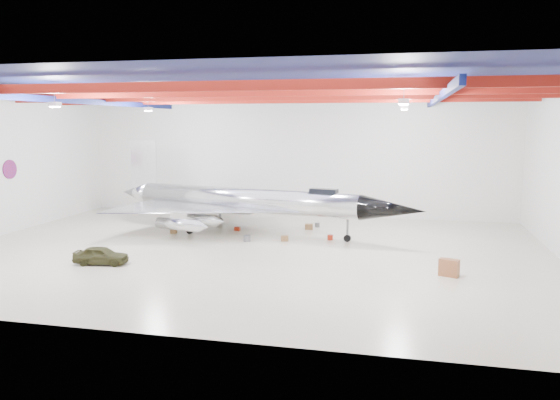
# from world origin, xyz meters

# --- Properties ---
(floor) EXTENTS (40.00, 40.00, 0.00)m
(floor) POSITION_xyz_m (0.00, 0.00, 0.00)
(floor) COLOR beige
(floor) RESTS_ON ground
(wall_back) EXTENTS (40.00, 0.00, 40.00)m
(wall_back) POSITION_xyz_m (0.00, 15.00, 5.50)
(wall_back) COLOR silver
(wall_back) RESTS_ON floor
(ceiling) EXTENTS (40.00, 40.00, 0.00)m
(ceiling) POSITION_xyz_m (0.00, 0.00, 11.00)
(ceiling) COLOR #0A0F38
(ceiling) RESTS_ON wall_back
(ceiling_structure) EXTENTS (39.50, 29.50, 1.08)m
(ceiling_structure) POSITION_xyz_m (0.00, 0.00, 10.32)
(ceiling_structure) COLOR maroon
(ceiling_structure) RESTS_ON ceiling
(wall_roundel) EXTENTS (0.10, 1.50, 1.50)m
(wall_roundel) POSITION_xyz_m (-19.94, 2.00, 5.00)
(wall_roundel) COLOR #B21414
(wall_roundel) RESTS_ON wall_left
(jet_aircraft) EXTENTS (25.89, 17.51, 7.11)m
(jet_aircraft) POSITION_xyz_m (-2.02, 6.02, 2.33)
(jet_aircraft) COLOR silver
(jet_aircraft) RESTS_ON floor
(jeep) EXTENTS (3.46, 1.80, 1.12)m
(jeep) POSITION_xyz_m (-7.85, -5.35, 0.56)
(jeep) COLOR #34331A
(jeep) RESTS_ON floor
(desk) EXTENTS (1.20, 0.90, 0.99)m
(desk) POSITION_xyz_m (12.79, -3.33, 0.49)
(desk) COLOR brown
(desk) RESTS_ON floor
(crate_ply) EXTENTS (0.46, 0.37, 0.32)m
(crate_ply) POSITION_xyz_m (-7.38, 4.37, 0.16)
(crate_ply) COLOR olive
(crate_ply) RESTS_ON floor
(toolbox_red) EXTENTS (0.45, 0.36, 0.30)m
(toolbox_red) POSITION_xyz_m (-2.84, 6.59, 0.15)
(toolbox_red) COLOR maroon
(toolbox_red) RESTS_ON floor
(engine_drum) EXTENTS (0.53, 0.53, 0.46)m
(engine_drum) POSITION_xyz_m (-0.93, 2.84, 0.23)
(engine_drum) COLOR #59595B
(engine_drum) RESTS_ON floor
(parts_bin) EXTENTS (0.69, 0.58, 0.44)m
(parts_bin) POSITION_xyz_m (2.70, 8.34, 0.22)
(parts_bin) COLOR olive
(parts_bin) RESTS_ON floor
(crate_small) EXTENTS (0.43, 0.36, 0.28)m
(crate_small) POSITION_xyz_m (-6.40, 7.60, 0.14)
(crate_small) COLOR #59595B
(crate_small) RESTS_ON floor
(tool_chest) EXTENTS (0.52, 0.52, 0.38)m
(tool_chest) POSITION_xyz_m (4.93, 4.75, 0.19)
(tool_chest) COLOR maroon
(tool_chest) RESTS_ON floor
(oil_barrel) EXTENTS (0.65, 0.57, 0.38)m
(oil_barrel) POSITION_xyz_m (1.72, 3.62, 0.19)
(oil_barrel) COLOR olive
(oil_barrel) RESTS_ON floor
(spares_box) EXTENTS (0.51, 0.51, 0.36)m
(spares_box) POSITION_xyz_m (3.21, 9.46, 0.18)
(spares_box) COLOR #59595B
(spares_box) RESTS_ON floor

